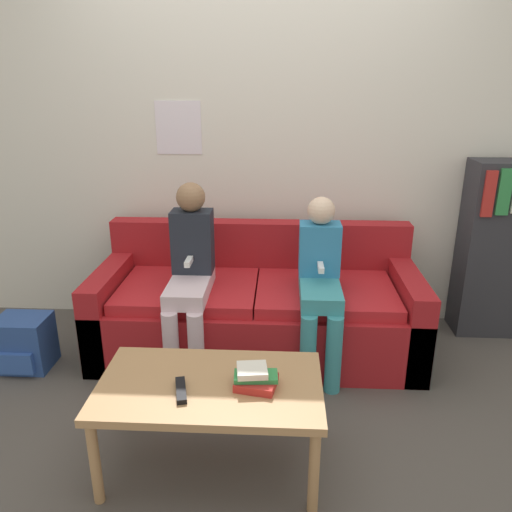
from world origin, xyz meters
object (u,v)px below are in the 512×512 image
Objects in this scene: person_left at (190,269)px; person_right at (320,278)px; couch at (257,309)px; tv_remote at (181,390)px; backpack at (25,343)px; coffee_table at (210,392)px; bookshelf at (492,249)px.

person_left is 1.07× the size of person_right.
tv_remote is at bearing -102.53° from couch.
person_right is at bearing 4.03° from backpack.
coffee_table is 1.03m from person_right.
person_right is 3.14× the size of backpack.
couch is at bearing 13.13° from backpack.
person_left reaches higher than coffee_table.
bookshelf is (1.68, 1.39, 0.21)m from coffee_table.
person_right reaches higher than coffee_table.
person_left is 3.38× the size of backpack.
tv_remote is (-0.11, -0.08, 0.06)m from coffee_table.
bookshelf reaches higher than coffee_table.
tv_remote is at bearing -140.72° from bookshelf.
bookshelf is at bearing 23.98° from person_right.
bookshelf is (1.92, 0.51, -0.01)m from person_left.
couch is at bearing 82.23° from coffee_table.
person_right is (0.37, -0.20, 0.30)m from couch.
couch is 0.52m from person_right.
coffee_table reaches higher than backpack.
tv_remote is at bearing -36.33° from backpack.
tv_remote is at bearing -123.51° from person_right.
backpack is (-1.75, -0.12, -0.41)m from person_right.
tv_remote is 1.42m from backpack.
coffee_table is 2.96× the size of backpack.
person_left is 1.10m from backpack.
bookshelf is at bearing 12.41° from backpack.
couch is 11.36× the size of tv_remote.
coffee_table is 0.88× the size of person_left.
bookshelf is at bearing 25.36° from tv_remote.
coffee_table is 0.82× the size of bookshelf.
bookshelf is (1.17, 0.52, 0.03)m from person_right.
person_right is 1.14m from tv_remote.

